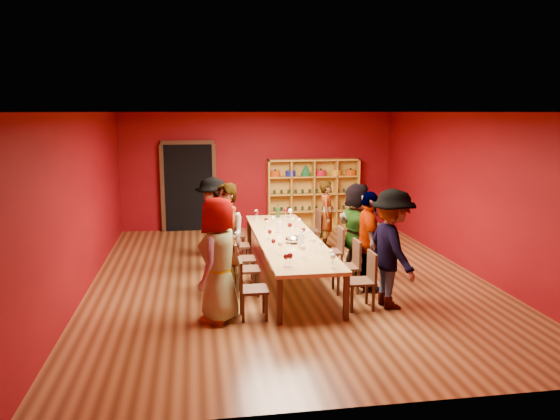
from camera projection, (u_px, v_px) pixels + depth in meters
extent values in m
cube|color=#532B15|center=(288.00, 278.00, 10.01)|extent=(7.10, 9.10, 0.02)
cube|color=#5F040A|center=(259.00, 171.00, 14.13)|extent=(7.10, 0.02, 3.00)
cube|color=#5F040A|center=(365.00, 267.00, 5.36)|extent=(7.10, 0.02, 3.00)
cube|color=#5F040A|center=(83.00, 202.00, 9.21)|extent=(0.02, 9.10, 3.00)
cube|color=#5F040A|center=(471.00, 193.00, 10.28)|extent=(0.02, 9.10, 3.00)
cube|color=white|center=(288.00, 111.00, 9.48)|extent=(7.10, 9.10, 0.02)
cube|color=#B38B4A|center=(288.00, 240.00, 9.88)|extent=(1.10, 4.50, 0.06)
cube|color=black|center=(280.00, 301.00, 7.77)|extent=(0.08, 0.08, 0.69)
cube|color=black|center=(249.00, 234.00, 11.99)|extent=(0.08, 0.08, 0.69)
cube|color=black|center=(346.00, 298.00, 7.91)|extent=(0.08, 0.08, 0.69)
cube|color=black|center=(293.00, 233.00, 12.13)|extent=(0.08, 0.08, 0.69)
cube|color=black|center=(189.00, 188.00, 13.86)|extent=(1.20, 0.14, 2.20)
cube|color=black|center=(187.00, 142.00, 13.59)|extent=(1.32, 0.06, 0.10)
cube|color=black|center=(163.00, 189.00, 13.69)|extent=(0.10, 0.06, 2.20)
cube|color=black|center=(215.00, 188.00, 13.89)|extent=(0.10, 0.06, 2.20)
cube|color=gold|center=(268.00, 195.00, 14.05)|extent=(0.04, 0.40, 1.80)
cube|color=gold|center=(357.00, 193.00, 14.41)|extent=(0.04, 0.40, 1.80)
cube|color=gold|center=(313.00, 160.00, 14.07)|extent=(2.40, 0.40, 0.04)
cube|color=gold|center=(313.00, 227.00, 14.38)|extent=(2.40, 0.40, 0.04)
cube|color=gold|center=(312.00, 193.00, 14.41)|extent=(2.40, 0.02, 1.80)
cube|color=gold|center=(313.00, 211.00, 14.31)|extent=(2.36, 0.38, 0.03)
cube|color=gold|center=(313.00, 194.00, 14.23)|extent=(2.36, 0.38, 0.03)
cube|color=gold|center=(313.00, 176.00, 14.15)|extent=(2.36, 0.38, 0.03)
cube|color=gold|center=(290.00, 194.00, 14.13)|extent=(0.03, 0.38, 1.76)
cube|color=gold|center=(313.00, 194.00, 14.23)|extent=(0.03, 0.38, 1.76)
cube|color=gold|center=(335.00, 193.00, 14.32)|extent=(0.03, 0.38, 1.76)
cylinder|color=#C4480B|center=(275.00, 174.00, 13.98)|extent=(0.26, 0.26, 0.15)
sphere|color=black|center=(275.00, 170.00, 13.96)|extent=(0.05, 0.05, 0.05)
cylinder|color=#162098|center=(291.00, 173.00, 14.04)|extent=(0.26, 0.26, 0.15)
sphere|color=black|center=(291.00, 170.00, 14.02)|extent=(0.05, 0.05, 0.05)
cylinder|color=#1B6C39|center=(306.00, 174.00, 14.11)|extent=(0.26, 0.26, 0.08)
cone|color=#1B6C39|center=(306.00, 169.00, 14.08)|extent=(0.24, 0.24, 0.22)
cylinder|color=red|center=(321.00, 173.00, 14.16)|extent=(0.26, 0.26, 0.15)
sphere|color=black|center=(321.00, 169.00, 14.14)|extent=(0.05, 0.05, 0.05)
cylinder|color=#F1A91C|center=(336.00, 173.00, 14.22)|extent=(0.26, 0.26, 0.15)
sphere|color=black|center=(336.00, 169.00, 14.20)|extent=(0.05, 0.05, 0.05)
cylinder|color=#C4480B|center=(351.00, 172.00, 14.28)|extent=(0.26, 0.26, 0.15)
sphere|color=black|center=(351.00, 169.00, 14.27)|extent=(0.05, 0.05, 0.05)
cylinder|color=black|center=(274.00, 209.00, 14.14)|extent=(0.07, 0.07, 0.10)
cylinder|color=black|center=(281.00, 209.00, 14.17)|extent=(0.07, 0.07, 0.10)
cylinder|color=black|center=(288.00, 209.00, 14.20)|extent=(0.07, 0.07, 0.10)
cylinder|color=black|center=(295.00, 209.00, 14.22)|extent=(0.07, 0.07, 0.10)
cylinder|color=black|center=(302.00, 208.00, 14.25)|extent=(0.07, 0.07, 0.10)
cylinder|color=black|center=(309.00, 208.00, 14.28)|extent=(0.07, 0.07, 0.10)
cylinder|color=black|center=(316.00, 208.00, 14.31)|extent=(0.07, 0.07, 0.10)
cylinder|color=black|center=(323.00, 208.00, 14.34)|extent=(0.07, 0.07, 0.10)
cylinder|color=black|center=(330.00, 208.00, 14.36)|extent=(0.07, 0.07, 0.10)
cylinder|color=black|center=(337.00, 207.00, 14.39)|extent=(0.07, 0.07, 0.10)
cylinder|color=black|center=(344.00, 207.00, 14.42)|extent=(0.07, 0.07, 0.10)
cylinder|color=black|center=(350.00, 207.00, 14.45)|extent=(0.07, 0.07, 0.10)
cylinder|color=black|center=(274.00, 192.00, 14.06)|extent=(0.07, 0.07, 0.10)
cylinder|color=black|center=(281.00, 192.00, 14.09)|extent=(0.07, 0.07, 0.10)
cylinder|color=black|center=(289.00, 192.00, 14.12)|extent=(0.07, 0.07, 0.10)
cylinder|color=black|center=(296.00, 192.00, 14.14)|extent=(0.07, 0.07, 0.10)
cylinder|color=black|center=(303.00, 191.00, 14.17)|extent=(0.07, 0.07, 0.10)
cylinder|color=black|center=(310.00, 191.00, 14.20)|extent=(0.07, 0.07, 0.10)
cylinder|color=black|center=(316.00, 191.00, 14.23)|extent=(0.07, 0.07, 0.10)
cylinder|color=black|center=(323.00, 191.00, 14.26)|extent=(0.07, 0.07, 0.10)
cylinder|color=black|center=(330.00, 191.00, 14.28)|extent=(0.07, 0.07, 0.10)
cylinder|color=black|center=(337.00, 191.00, 14.31)|extent=(0.07, 0.07, 0.10)
cylinder|color=black|center=(344.00, 190.00, 14.34)|extent=(0.07, 0.07, 0.10)
cylinder|color=black|center=(351.00, 190.00, 14.37)|extent=(0.07, 0.07, 0.10)
cube|color=black|center=(253.00, 290.00, 8.01)|extent=(0.42, 0.42, 0.04)
cube|color=black|center=(240.00, 275.00, 7.94)|extent=(0.04, 0.40, 0.44)
cube|color=black|center=(243.00, 309.00, 7.86)|extent=(0.04, 0.04, 0.41)
cube|color=black|center=(266.00, 308.00, 7.91)|extent=(0.04, 0.04, 0.41)
cube|color=black|center=(241.00, 301.00, 8.19)|extent=(0.04, 0.04, 0.41)
cube|color=black|center=(264.00, 300.00, 8.24)|extent=(0.04, 0.04, 0.41)
imported|color=#545459|center=(219.00, 260.00, 7.85)|extent=(0.80, 1.01, 1.82)
cube|color=black|center=(247.00, 270.00, 9.03)|extent=(0.42, 0.42, 0.04)
cube|color=black|center=(235.00, 256.00, 8.96)|extent=(0.04, 0.40, 0.44)
cube|color=black|center=(237.00, 286.00, 8.88)|extent=(0.04, 0.04, 0.41)
cube|color=black|center=(258.00, 285.00, 8.93)|extent=(0.04, 0.04, 0.41)
cube|color=black|center=(236.00, 280.00, 9.21)|extent=(0.04, 0.04, 0.41)
cube|color=black|center=(256.00, 279.00, 9.26)|extent=(0.04, 0.04, 0.41)
imported|color=silver|center=(226.00, 240.00, 8.89)|extent=(0.68, 0.80, 1.88)
cube|color=black|center=(243.00, 259.00, 9.66)|extent=(0.42, 0.42, 0.04)
cube|color=black|center=(232.00, 246.00, 9.59)|extent=(0.04, 0.40, 0.44)
cube|color=black|center=(234.00, 275.00, 9.51)|extent=(0.04, 0.04, 0.41)
cube|color=black|center=(254.00, 274.00, 9.56)|extent=(0.04, 0.04, 0.41)
cube|color=black|center=(233.00, 269.00, 9.84)|extent=(0.04, 0.04, 0.41)
cube|color=black|center=(252.00, 268.00, 9.89)|extent=(0.04, 0.04, 0.41)
imported|color=#47474B|center=(224.00, 236.00, 9.54)|extent=(0.75, 0.95, 1.72)
cube|color=black|center=(239.00, 246.00, 10.63)|extent=(0.42, 0.42, 0.04)
cube|color=black|center=(229.00, 234.00, 10.56)|extent=(0.04, 0.40, 0.44)
cube|color=black|center=(231.00, 260.00, 10.48)|extent=(0.04, 0.04, 0.41)
cube|color=black|center=(248.00, 259.00, 10.53)|extent=(0.04, 0.04, 0.41)
cube|color=black|center=(230.00, 255.00, 10.81)|extent=(0.04, 0.04, 0.41)
cube|color=black|center=(247.00, 254.00, 10.86)|extent=(0.04, 0.04, 0.41)
imported|color=silver|center=(213.00, 223.00, 10.47)|extent=(0.53, 1.17, 1.78)
cube|color=black|center=(235.00, 235.00, 11.52)|extent=(0.42, 0.42, 0.04)
cube|color=black|center=(226.00, 225.00, 11.45)|extent=(0.04, 0.40, 0.44)
cube|color=black|center=(228.00, 248.00, 11.37)|extent=(0.04, 0.04, 0.41)
cube|color=black|center=(244.00, 247.00, 11.42)|extent=(0.04, 0.04, 0.41)
cube|color=black|center=(227.00, 244.00, 11.70)|extent=(0.04, 0.04, 0.41)
cube|color=black|center=(243.00, 243.00, 11.75)|extent=(0.04, 0.04, 0.41)
imported|color=white|center=(214.00, 218.00, 11.39)|extent=(0.50, 0.99, 1.64)
cube|color=black|center=(360.00, 282.00, 8.39)|extent=(0.42, 0.42, 0.04)
cube|color=black|center=(372.00, 266.00, 8.38)|extent=(0.04, 0.40, 0.44)
cube|color=black|center=(352.00, 300.00, 8.24)|extent=(0.04, 0.04, 0.41)
cube|color=black|center=(373.00, 299.00, 8.29)|extent=(0.04, 0.04, 0.41)
cube|color=black|center=(346.00, 292.00, 8.57)|extent=(0.04, 0.04, 0.41)
cube|color=black|center=(367.00, 291.00, 8.62)|extent=(0.04, 0.04, 0.41)
imported|color=#121833|center=(392.00, 249.00, 8.38)|extent=(0.62, 1.24, 1.86)
cube|color=black|center=(346.00, 267.00, 9.17)|extent=(0.42, 0.42, 0.04)
cube|color=black|center=(357.00, 253.00, 9.15)|extent=(0.04, 0.40, 0.44)
cube|color=black|center=(338.00, 284.00, 9.01)|extent=(0.04, 0.04, 0.41)
cube|color=black|center=(358.00, 283.00, 9.07)|extent=(0.04, 0.04, 0.41)
cube|color=black|center=(333.00, 277.00, 9.34)|extent=(0.04, 0.04, 0.41)
cube|color=black|center=(352.00, 277.00, 9.40)|extent=(0.04, 0.04, 0.41)
imported|color=#5274AA|center=(369.00, 242.00, 9.15)|extent=(0.61, 1.06, 1.71)
cube|color=black|center=(331.00, 252.00, 10.17)|extent=(0.42, 0.42, 0.04)
cube|color=black|center=(341.00, 239.00, 10.15)|extent=(0.04, 0.40, 0.44)
cube|color=black|center=(324.00, 266.00, 10.02)|extent=(0.04, 0.04, 0.41)
cube|color=black|center=(342.00, 266.00, 10.07)|extent=(0.04, 0.04, 0.41)
cube|color=black|center=(320.00, 261.00, 10.35)|extent=(0.04, 0.04, 0.41)
cube|color=black|center=(337.00, 261.00, 10.40)|extent=(0.04, 0.04, 0.41)
imported|color=silver|center=(357.00, 228.00, 10.17)|extent=(0.87, 1.66, 1.72)
cube|color=black|center=(310.00, 230.00, 12.01)|extent=(0.42, 0.42, 0.04)
cube|color=black|center=(318.00, 219.00, 11.99)|extent=(0.04, 0.40, 0.44)
cube|color=black|center=(303.00, 242.00, 11.85)|extent=(0.04, 0.04, 0.41)
cube|color=black|center=(319.00, 242.00, 11.91)|extent=(0.04, 0.04, 0.41)
cube|color=black|center=(301.00, 239.00, 12.19)|extent=(0.04, 0.04, 0.41)
cube|color=black|center=(315.00, 238.00, 12.24)|extent=(0.04, 0.04, 0.41)
imported|color=#5C7FBF|center=(327.00, 215.00, 12.01)|extent=(0.56, 0.65, 1.53)
cylinder|color=white|center=(290.00, 218.00, 11.66)|extent=(0.07, 0.07, 0.01)
cylinder|color=white|center=(290.00, 215.00, 11.65)|extent=(0.01, 0.01, 0.12)
ellipsoid|color=white|center=(290.00, 211.00, 11.63)|extent=(0.09, 0.09, 0.10)
cylinder|color=white|center=(270.00, 238.00, 9.87)|extent=(0.06, 0.06, 0.01)
cylinder|color=white|center=(270.00, 235.00, 9.86)|extent=(0.01, 0.01, 0.11)
ellipsoid|color=beige|center=(270.00, 230.00, 9.84)|extent=(0.08, 0.08, 0.09)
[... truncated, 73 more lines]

